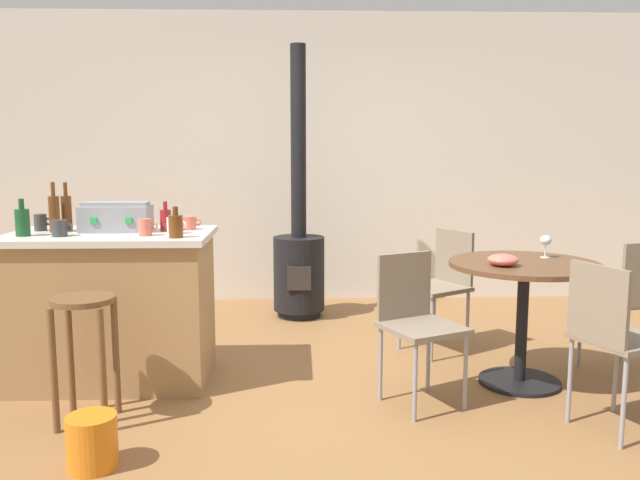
% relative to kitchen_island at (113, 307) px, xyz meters
% --- Properties ---
extents(ground_plane, '(8.80, 8.80, 0.00)m').
position_rel_kitchen_island_xyz_m(ground_plane, '(1.36, -0.22, -0.47)').
color(ground_plane, olive).
extents(back_wall, '(8.00, 0.10, 2.70)m').
position_rel_kitchen_island_xyz_m(back_wall, '(1.36, 2.24, 0.88)').
color(back_wall, beige).
rests_on(back_wall, ground_plane).
extents(kitchen_island, '(1.24, 0.75, 0.94)m').
position_rel_kitchen_island_xyz_m(kitchen_island, '(0.00, 0.00, 0.00)').
color(kitchen_island, '#A37A4C').
rests_on(kitchen_island, ground_plane).
extents(wooden_stool, '(0.33, 0.33, 0.69)m').
position_rel_kitchen_island_xyz_m(wooden_stool, '(0.03, -0.65, 0.02)').
color(wooden_stool, brown).
rests_on(wooden_stool, ground_plane).
extents(dining_table, '(0.91, 0.91, 0.77)m').
position_rel_kitchen_island_xyz_m(dining_table, '(2.53, -0.16, 0.11)').
color(dining_table, black).
rests_on(dining_table, ground_plane).
extents(folding_chair_near, '(0.53, 0.53, 0.85)m').
position_rel_kitchen_island_xyz_m(folding_chair_near, '(1.83, -0.41, 0.03)').
color(folding_chair_near, '#7F705B').
rests_on(folding_chair_near, ground_plane).
extents(folding_chair_far, '(0.52, 0.52, 0.88)m').
position_rel_kitchen_island_xyz_m(folding_chair_far, '(2.75, -0.86, 0.06)').
color(folding_chair_far, '#7F705B').
rests_on(folding_chair_far, ground_plane).
extents(folding_chair_left, '(0.49, 0.49, 0.88)m').
position_rel_kitchen_island_xyz_m(folding_chair_left, '(3.27, -0.03, 0.06)').
color(folding_chair_left, '#7F705B').
rests_on(folding_chair_left, ground_plane).
extents(folding_chair_right, '(0.55, 0.55, 0.87)m').
position_rel_kitchen_island_xyz_m(folding_chair_right, '(2.18, 0.55, 0.04)').
color(folding_chair_right, '#7F705B').
rests_on(folding_chair_right, ground_plane).
extents(wood_stove, '(0.44, 0.45, 2.30)m').
position_rel_kitchen_island_xyz_m(wood_stove, '(1.17, 1.53, 0.08)').
color(wood_stove, black).
rests_on(wood_stove, ground_plane).
extents(toolbox, '(0.42, 0.22, 0.18)m').
position_rel_kitchen_island_xyz_m(toolbox, '(0.03, 0.06, 0.55)').
color(toolbox, gray).
rests_on(toolbox, kitchen_island).
extents(bottle_0, '(0.08, 0.08, 0.18)m').
position_rel_kitchen_island_xyz_m(bottle_0, '(0.45, -0.24, 0.54)').
color(bottle_0, '#603314').
rests_on(bottle_0, kitchen_island).
extents(bottle_1, '(0.07, 0.07, 0.19)m').
position_rel_kitchen_island_xyz_m(bottle_1, '(0.33, 0.08, 0.54)').
color(bottle_1, maroon).
rests_on(bottle_1, kitchen_island).
extents(bottle_2, '(0.08, 0.08, 0.22)m').
position_rel_kitchen_island_xyz_m(bottle_2, '(-0.47, -0.13, 0.55)').
color(bottle_2, '#194C23').
rests_on(bottle_2, kitchen_island).
extents(bottle_3, '(0.06, 0.06, 0.30)m').
position_rel_kitchen_island_xyz_m(bottle_3, '(-0.29, 0.11, 0.58)').
color(bottle_3, '#603314').
rests_on(bottle_3, kitchen_island).
extents(bottle_4, '(0.06, 0.06, 0.31)m').
position_rel_kitchen_island_xyz_m(bottle_4, '(-0.34, 0.04, 0.59)').
color(bottle_4, '#603314').
rests_on(bottle_4, kitchen_island).
extents(cup_0, '(0.11, 0.08, 0.11)m').
position_rel_kitchen_island_xyz_m(cup_0, '(-0.46, 0.12, 0.52)').
color(cup_0, '#383838').
rests_on(cup_0, kitchen_island).
extents(cup_1, '(0.12, 0.09, 0.10)m').
position_rel_kitchen_island_xyz_m(cup_1, '(-0.24, -0.15, 0.51)').
color(cup_1, '#383838').
rests_on(cup_1, kitchen_island).
extents(cup_2, '(0.13, 0.09, 0.08)m').
position_rel_kitchen_island_xyz_m(cup_2, '(0.46, 0.14, 0.51)').
color(cup_2, '#DB6651').
rests_on(cup_2, kitchen_island).
extents(cup_3, '(0.12, 0.08, 0.10)m').
position_rel_kitchen_island_xyz_m(cup_3, '(0.41, -0.06, 0.52)').
color(cup_3, white).
rests_on(cup_3, kitchen_island).
extents(cup_4, '(0.11, 0.08, 0.10)m').
position_rel_kitchen_island_xyz_m(cup_4, '(0.26, -0.15, 0.52)').
color(cup_4, '#DB6651').
rests_on(cup_4, kitchen_island).
extents(wine_glass, '(0.07, 0.07, 0.14)m').
position_rel_kitchen_island_xyz_m(wine_glass, '(2.72, 0.00, 0.40)').
color(wine_glass, silver).
rests_on(wine_glass, dining_table).
extents(serving_bowl, '(0.18, 0.18, 0.07)m').
position_rel_kitchen_island_xyz_m(serving_bowl, '(2.36, -0.27, 0.33)').
color(serving_bowl, '#DB6651').
rests_on(serving_bowl, dining_table).
extents(plastic_bucket, '(0.23, 0.23, 0.25)m').
position_rel_kitchen_island_xyz_m(plastic_bucket, '(0.21, -1.16, -0.35)').
color(plastic_bucket, orange).
rests_on(plastic_bucket, ground_plane).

